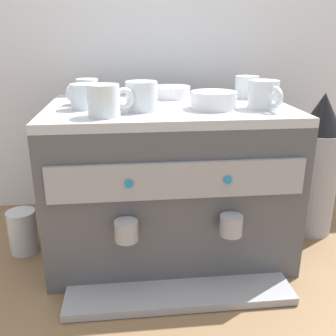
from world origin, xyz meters
name	(u,v)px	position (x,y,z in m)	size (l,w,h in m)	color
ground_plane	(168,242)	(0.00, 0.00, 0.00)	(4.00, 4.00, 0.00)	brown
tiled_backsplash_wall	(157,69)	(0.00, 0.36, 0.50)	(2.80, 0.03, 1.01)	silver
espresso_machine	(168,179)	(0.00, 0.00, 0.22)	(0.67, 0.55, 0.44)	#4C4C51
ceramic_cup_0	(106,100)	(-0.16, -0.14, 0.48)	(0.11, 0.08, 0.08)	silver
ceramic_cup_1	(247,87)	(0.25, 0.09, 0.47)	(0.07, 0.10, 0.06)	silver
ceramic_cup_2	(86,91)	(-0.23, 0.04, 0.47)	(0.09, 0.07, 0.07)	silver
ceramic_cup_3	(264,95)	(0.24, -0.09, 0.48)	(0.08, 0.12, 0.07)	silver
ceramic_cup_4	(141,96)	(-0.08, -0.08, 0.48)	(0.08, 0.12, 0.07)	silver
ceramic_cup_5	(84,96)	(-0.22, -0.04, 0.47)	(0.07, 0.10, 0.06)	silver
ceramic_bowl_0	(214,100)	(0.11, -0.07, 0.46)	(0.12, 0.12, 0.04)	white
ceramic_bowl_1	(170,92)	(0.02, 0.12, 0.46)	(0.13, 0.13, 0.03)	white
coffee_grinder	(316,166)	(0.48, 0.03, 0.23)	(0.14, 0.14, 0.46)	#939399
milk_pitcher	(23,232)	(-0.44, 0.00, 0.07)	(0.08, 0.08, 0.13)	#B7B7BC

